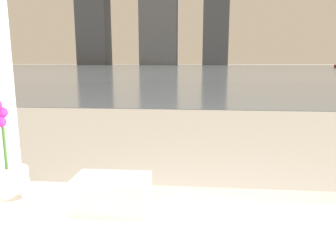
{
  "coord_description": "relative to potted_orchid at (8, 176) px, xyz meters",
  "views": [
    {
      "loc": [
        0.17,
        -0.19,
        1.04
      ],
      "look_at": [
        -0.06,
        2.2,
        0.57
      ],
      "focal_mm": 35.0,
      "sensor_mm": 36.0,
      "label": 1
    }
  ],
  "objects": [
    {
      "name": "potted_orchid",
      "position": [
        0.0,
        0.0,
        0.0
      ],
      "size": [
        0.16,
        0.16,
        0.39
      ],
      "color": "silver",
      "rests_on": "bathtub"
    },
    {
      "name": "harbor_water",
      "position": [
        0.59,
        61.01,
        -0.58
      ],
      "size": [
        180.0,
        110.0,
        0.01
      ],
      "color": "slate",
      "rests_on": "ground_plane"
    },
    {
      "name": "skyline_tower_2",
      "position": [
        5.82,
        117.01,
        19.7
      ],
      "size": [
        8.48,
        9.62,
        40.58
      ],
      "color": "#4C515B",
      "rests_on": "ground_plane"
    },
    {
      "name": "towel_stack",
      "position": [
        0.45,
        -0.09,
        -0.02
      ],
      "size": [
        0.27,
        0.17,
        0.12
      ],
      "color": "white",
      "rests_on": "bathtub"
    },
    {
      "name": "skyline_tower_0",
      "position": [
        -37.33,
        117.01,
        17.97
      ],
      "size": [
        10.49,
        8.88,
        37.11
      ],
      "color": "#4C515B",
      "rests_on": "ground_plane"
    }
  ]
}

